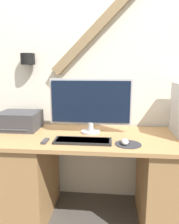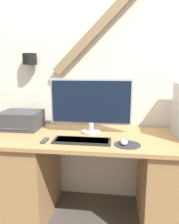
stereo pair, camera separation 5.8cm
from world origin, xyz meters
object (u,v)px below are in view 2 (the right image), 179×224
at_px(mouse, 124,142).
at_px(printer, 21,120).
at_px(monitor, 91,103).
at_px(keyboard, 82,141).
at_px(remote_control, 45,141).

height_order(mouse, printer, printer).
xyz_separation_m(monitor, printer, (-0.65, 0.05, -0.18)).
relative_size(keyboard, mouse, 4.73).
xyz_separation_m(monitor, mouse, (0.27, -0.28, -0.23)).
distance_m(monitor, remote_control, 0.49).
distance_m(mouse, remote_control, 0.59).
bearing_deg(printer, keyboard, -26.07).
bearing_deg(printer, remote_control, -44.55).
distance_m(monitor, keyboard, 0.35).
height_order(monitor, printer, monitor).
distance_m(monitor, mouse, 0.45).
distance_m(printer, remote_control, 0.47).
height_order(monitor, keyboard, monitor).
relative_size(monitor, remote_control, 6.01).
height_order(mouse, remote_control, mouse).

